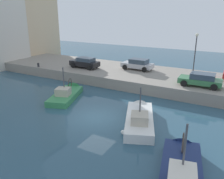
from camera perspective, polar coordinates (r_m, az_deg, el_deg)
name	(u,v)px	position (r m, az deg, el deg)	size (l,w,h in m)	color
water_surface	(96,118)	(19.30, -3.85, -6.89)	(80.00, 80.00, 0.00)	#2D5166
quay_wall	(147,78)	(28.81, 8.65, 2.88)	(9.00, 56.00, 1.20)	gray
fishing_boat_navy	(180,177)	(13.43, 16.44, -19.80)	(7.14, 3.41, 4.54)	navy
fishing_boat_white	(139,121)	(18.62, 6.72, -7.68)	(6.87, 4.28, 4.14)	white
fishing_boat_green	(67,96)	(24.19, -10.89, -1.58)	(6.28, 3.84, 4.17)	#388951
parked_car_silver	(138,64)	(30.11, 6.35, 6.21)	(2.03, 4.04, 1.38)	#B7B7BC
parked_car_green	(201,79)	(24.74, 20.97, 2.32)	(2.13, 4.15, 1.32)	#387547
parked_car_black	(85,63)	(31.08, -6.68, 6.59)	(1.92, 3.98, 1.37)	black
mooring_bollard_mid	(38,65)	(32.92, -17.62, 5.75)	(0.28, 0.28, 0.55)	#2D2D33
quay_streetlamp	(196,47)	(28.19, 19.84, 9.68)	(0.36, 0.36, 4.83)	#38383D
waterfront_building_west_mid	(28,3)	(45.57, -19.82, 19.36)	(7.79, 6.76, 19.43)	beige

